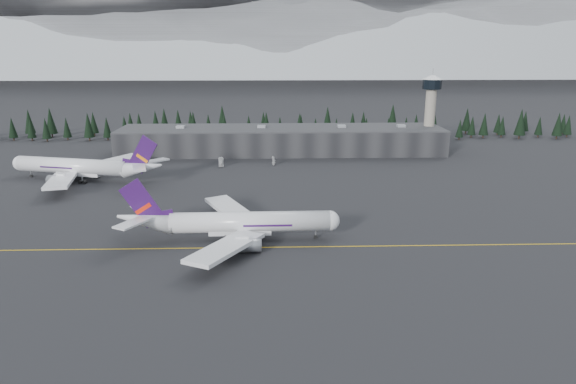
{
  "coord_description": "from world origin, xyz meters",
  "views": [
    {
      "loc": [
        -4.61,
        -129.12,
        51.4
      ],
      "look_at": [
        0.0,
        20.0,
        9.0
      ],
      "focal_mm": 32.0,
      "sensor_mm": 36.0,
      "label": 1
    }
  ],
  "objects_px": {
    "control_tower": "(431,104)",
    "gse_vehicle_b": "(274,164)",
    "gse_vehicle_a": "(221,166)",
    "terminal": "(282,140)",
    "jet_main": "(231,223)",
    "jet_parked": "(85,167)"
  },
  "relations": [
    {
      "from": "gse_vehicle_a",
      "to": "control_tower",
      "type": "bearing_deg",
      "value": 11.26
    },
    {
      "from": "terminal",
      "to": "gse_vehicle_b",
      "type": "distance_m",
      "value": 29.83
    },
    {
      "from": "gse_vehicle_b",
      "to": "jet_parked",
      "type": "bearing_deg",
      "value": -82.35
    },
    {
      "from": "control_tower",
      "to": "gse_vehicle_b",
      "type": "height_order",
      "value": "control_tower"
    },
    {
      "from": "jet_main",
      "to": "control_tower",
      "type": "bearing_deg",
      "value": 52.89
    },
    {
      "from": "gse_vehicle_a",
      "to": "gse_vehicle_b",
      "type": "height_order",
      "value": "gse_vehicle_b"
    },
    {
      "from": "jet_main",
      "to": "jet_parked",
      "type": "height_order",
      "value": "jet_parked"
    },
    {
      "from": "jet_parked",
      "to": "gse_vehicle_a",
      "type": "xyz_separation_m",
      "value": [
        51.48,
        21.88,
        -4.82
      ]
    },
    {
      "from": "control_tower",
      "to": "gse_vehicle_a",
      "type": "relative_size",
      "value": 8.1
    },
    {
      "from": "control_tower",
      "to": "jet_parked",
      "type": "bearing_deg",
      "value": -159.64
    },
    {
      "from": "control_tower",
      "to": "jet_main",
      "type": "xyz_separation_m",
      "value": [
        -91.16,
        -124.27,
        -18.36
      ]
    },
    {
      "from": "jet_main",
      "to": "gse_vehicle_b",
      "type": "distance_m",
      "value": 93.15
    },
    {
      "from": "terminal",
      "to": "gse_vehicle_a",
      "type": "height_order",
      "value": "terminal"
    },
    {
      "from": "control_tower",
      "to": "gse_vehicle_a",
      "type": "distance_m",
      "value": 110.58
    },
    {
      "from": "gse_vehicle_a",
      "to": "gse_vehicle_b",
      "type": "bearing_deg",
      "value": 0.05
    },
    {
      "from": "control_tower",
      "to": "gse_vehicle_b",
      "type": "relative_size",
      "value": 8.95
    },
    {
      "from": "control_tower",
      "to": "gse_vehicle_b",
      "type": "bearing_deg",
      "value": -157.94
    },
    {
      "from": "control_tower",
      "to": "jet_main",
      "type": "bearing_deg",
      "value": -126.26
    },
    {
      "from": "jet_main",
      "to": "terminal",
      "type": "bearing_deg",
      "value": 81.56
    },
    {
      "from": "jet_main",
      "to": "jet_parked",
      "type": "relative_size",
      "value": 0.94
    },
    {
      "from": "jet_main",
      "to": "jet_parked",
      "type": "bearing_deg",
      "value": 132.15
    },
    {
      "from": "jet_main",
      "to": "gse_vehicle_b",
      "type": "xyz_separation_m",
      "value": [
        12.15,
        92.25,
        -4.33
      ]
    }
  ]
}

